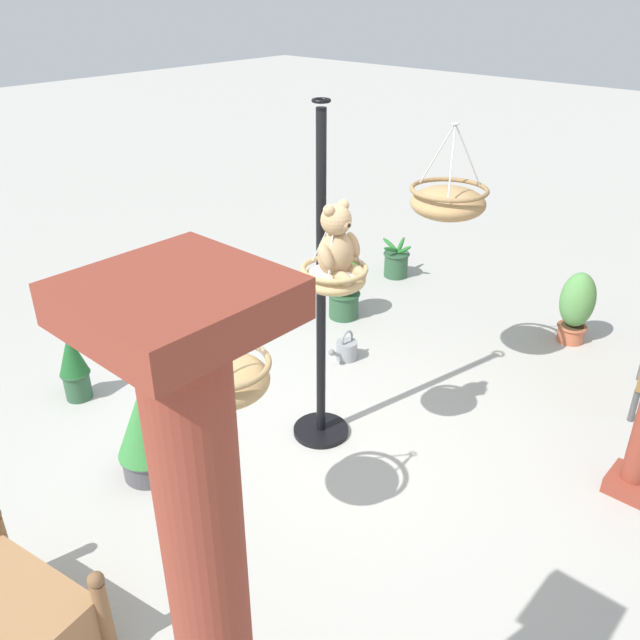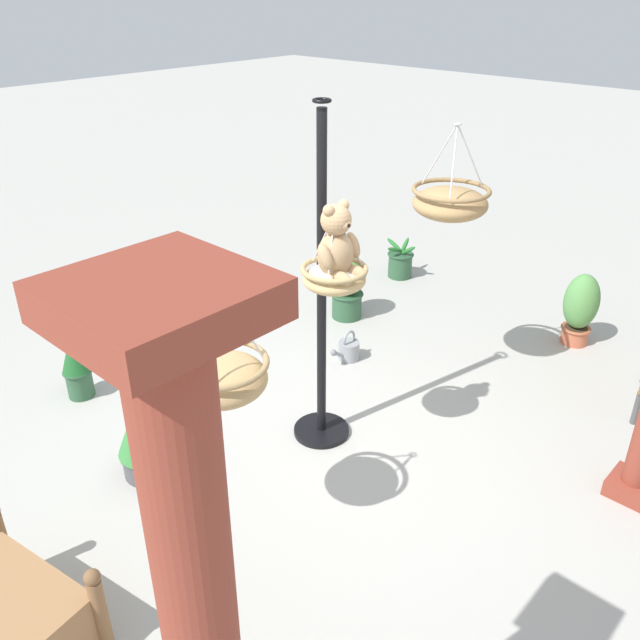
# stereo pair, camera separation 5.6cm
# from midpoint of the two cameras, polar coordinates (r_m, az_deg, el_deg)

# --- Properties ---
(ground_plane) EXTENTS (40.00, 40.00, 0.00)m
(ground_plane) POSITION_cam_midpoint_polar(r_m,az_deg,el_deg) (5.14, -1.03, -11.45)
(ground_plane) COLOR #ADAAA3
(display_pole_central) EXTENTS (0.44, 0.44, 2.57)m
(display_pole_central) POSITION_cam_midpoint_polar(r_m,az_deg,el_deg) (4.89, -0.24, -2.12)
(display_pole_central) COLOR black
(display_pole_central) RESTS_ON ground
(hanging_basket_with_teddy) EXTENTS (0.45, 0.45, 0.54)m
(hanging_basket_with_teddy) POSITION_cam_midpoint_polar(r_m,az_deg,el_deg) (4.33, 0.87, 3.78)
(hanging_basket_with_teddy) COLOR tan
(teddy_bear) EXTENTS (0.35, 0.32, 0.51)m
(teddy_bear) POSITION_cam_midpoint_polar(r_m,az_deg,el_deg) (4.23, 1.14, 6.40)
(teddy_bear) COLOR tan
(hanging_basket_left_high) EXTENTS (0.61, 0.61, 0.73)m
(hanging_basket_left_high) POSITION_cam_midpoint_polar(r_m,az_deg,el_deg) (5.27, 10.76, 10.10)
(hanging_basket_left_high) COLOR #A37F51
(hanging_basket_right_low) EXTENTS (0.54, 0.54, 0.72)m
(hanging_basket_right_low) POSITION_cam_midpoint_polar(r_m,az_deg,el_deg) (3.70, -8.80, -4.94)
(hanging_basket_right_low) COLOR tan
(potted_plant_fern_front) EXTENTS (0.43, 0.43, 0.73)m
(potted_plant_fern_front) POSITION_cam_midpoint_polar(r_m,az_deg,el_deg) (4.90, -15.22, -9.43)
(potted_plant_fern_front) COLOR #4C4C51
(potted_plant_fern_front) RESTS_ON ground
(potted_plant_flowering_red) EXTENTS (0.37, 0.37, 0.68)m
(potted_plant_flowering_red) POSITION_cam_midpoint_polar(r_m,az_deg,el_deg) (6.89, 1.87, 2.98)
(potted_plant_flowering_red) COLOR #2D5638
(potted_plant_flowering_red) RESTS_ON ground
(potted_plant_tall_leafy) EXTENTS (0.25, 0.25, 0.63)m
(potted_plant_tall_leafy) POSITION_cam_midpoint_polar(r_m,az_deg,el_deg) (5.95, -20.87, -3.71)
(potted_plant_tall_leafy) COLOR #2D5638
(potted_plant_tall_leafy) RESTS_ON ground
(potted_plant_bushy_green) EXTENTS (0.33, 0.33, 0.74)m
(potted_plant_bushy_green) POSITION_cam_midpoint_polar(r_m,az_deg,el_deg) (6.86, 21.15, 1.13)
(potted_plant_bushy_green) COLOR #BC6042
(potted_plant_bushy_green) RESTS_ON ground
(potted_plant_small_succulent) EXTENTS (0.46, 0.46, 0.46)m
(potted_plant_small_succulent) POSITION_cam_midpoint_polar(r_m,az_deg,el_deg) (7.99, 6.42, 5.06)
(potted_plant_small_succulent) COLOR #2D5638
(potted_plant_small_succulent) RESTS_ON ground
(watering_can) EXTENTS (0.35, 0.20, 0.30)m
(watering_can) POSITION_cam_midpoint_polar(r_m,az_deg,el_deg) (6.23, 2.02, -2.58)
(watering_can) COLOR gray
(watering_can) RESTS_ON ground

